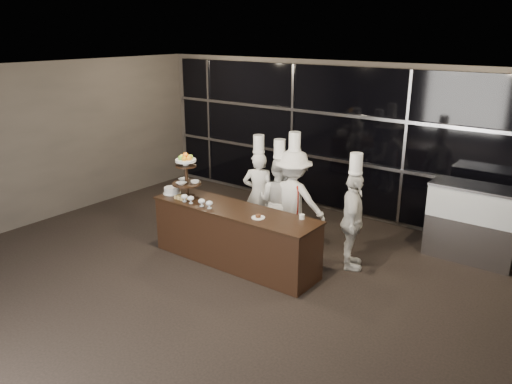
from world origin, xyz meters
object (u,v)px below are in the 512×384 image
Objects in this scene: buffet_counter at (234,236)px; display_stand at (186,172)px; layer_cake at (172,190)px; display_case at (473,219)px; chef_c at (293,200)px; chef_d at (352,220)px; chef_a at (259,193)px; chef_b at (279,200)px.

display_stand is (-1.00, -0.00, 0.87)m from buffet_counter.
display_stand is 2.48× the size of layer_cake.
display_case is (3.94, 2.40, -0.65)m from display_stand.
layer_cake is at bearing -170.74° from display_stand.
chef_c is 1.09× the size of chef_d.
display_case reaches higher than layer_cake.
chef_a is at bearing 172.60° from chef_c.
chef_c is (0.42, 1.04, 0.40)m from buffet_counter.
display_case is 2.01m from chef_d.
chef_a is (-3.31, -1.26, 0.12)m from display_case.
display_case is at bearing 20.79° from chef_a.
layer_cake is 0.16× the size of chef_b.
chef_c reaches higher than chef_b.
buffet_counter is at bearing -72.03° from chef_a.
chef_b is 1.42m from chef_d.
layer_cake is 3.03m from chef_d.
buffet_counter is 1.10m from chef_b.
chef_c is 1.13m from chef_d.
layer_cake is 1.52m from chef_a.
chef_c reaches higher than layer_cake.
chef_b reaches higher than layer_cake.
buffet_counter is at bearing 0.01° from display_stand.
layer_cake is 1.81m from chef_b.
chef_c reaches higher than display_case.
buffet_counter is 1.85m from chef_d.
display_case is 3.13m from chef_b.
chef_d reaches higher than buffet_counter.
chef_d is (1.92, -0.19, -0.01)m from chef_a.
chef_b is at bearing 176.47° from chef_d.
display_case is at bearing 31.33° from display_stand.
chef_d is (-1.40, -1.44, 0.10)m from display_case.
display_case is at bearing 29.97° from layer_cake.
display_stand is at bearing -137.25° from chef_b.
chef_a reaches higher than buffet_counter.
chef_a is 1.92m from chef_d.
display_case is 0.74× the size of chef_a.
chef_d is at bearing -5.56° from chef_a.
chef_c is (-2.52, -1.36, 0.18)m from display_case.
chef_c is at bearing 175.75° from chef_d.
chef_a is at bearing 51.87° from layer_cake.
chef_b is at bearing -11.23° from chef_a.
chef_c is at bearing 36.20° from display_stand.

